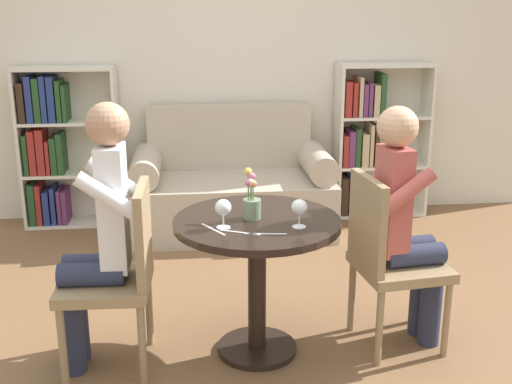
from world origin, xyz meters
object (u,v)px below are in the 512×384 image
couch (232,189)px  chair_left (120,270)px  chair_right (388,255)px  person_left (98,234)px  wine_glass_left (223,208)px  bookshelf_left (58,147)px  bookshelf_right (370,140)px  wine_glass_right (299,208)px  person_right (406,223)px  flower_vase (252,202)px

couch → chair_left: couch is taller
chair_right → person_left: size_ratio=0.70×
person_left → wine_glass_left: bearing=85.8°
bookshelf_left → bookshelf_right: same height
bookshelf_left → chair_right: size_ratio=1.37×
couch → person_left: 2.06m
couch → bookshelf_left: 1.39m
person_left → wine_glass_right: (0.92, -0.09, 0.12)m
person_left → person_right: size_ratio=1.04×
bookshelf_left → person_left: 2.23m
chair_left → flower_vase: flower_vase is taller
person_right → flower_vase: size_ratio=5.02×
person_left → flower_vase: size_ratio=5.21×
flower_vase → chair_left: bearing=-174.3°
person_right → bookshelf_right: bearing=-18.3°
wine_glass_left → chair_left: bearing=173.6°
bookshelf_left → person_right: person_right is taller
flower_vase → bookshelf_right: bearing=60.9°
couch → person_right: bearing=-67.9°
bookshelf_left → flower_vase: bookshelf_left is taller
person_left → bookshelf_right: bearing=140.6°
wine_glass_right → flower_vase: bearing=145.0°
bookshelf_right → chair_left: bearing=-129.7°
bookshelf_left → bookshelf_right: size_ratio=1.00×
person_left → chair_left: bearing=88.8°
couch → chair_left: (-0.65, -1.90, 0.18)m
couch → wine_glass_left: size_ratio=10.99×
bookshelf_right → flower_vase: 2.41m
chair_right → bookshelf_right: bearing=-20.5°
bookshelf_left → wine_glass_left: (1.16, -2.21, 0.18)m
bookshelf_right → wine_glass_right: (-0.96, -2.24, 0.18)m
couch → flower_vase: bearing=-90.8°
couch → person_right: (0.74, -1.83, 0.34)m
person_right → bookshelf_left: bearing=37.2°
couch → chair_right: bearing=-70.5°
bookshelf_left → wine_glass_left: size_ratio=9.01×
person_left → wine_glass_right: bearing=86.4°
person_right → wine_glass_right: (-0.56, -0.15, 0.14)m
bookshelf_left → chair_left: 2.27m
couch → wine_glass_left: bearing=-94.9°
bookshelf_left → person_left: person_left is taller
wine_glass_left → wine_glass_right: (0.35, -0.03, -0.00)m
bookshelf_left → person_right: size_ratio=1.00×
bookshelf_right → chair_right: size_ratio=1.37×
person_right → wine_glass_right: person_right is taller
wine_glass_right → bookshelf_right: bearing=66.8°
flower_vase → wine_glass_right: bearing=-35.0°
chair_left → person_right: 1.40m
couch → bookshelf_right: (1.14, 0.27, 0.31)m
wine_glass_right → bookshelf_left: bearing=123.9°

